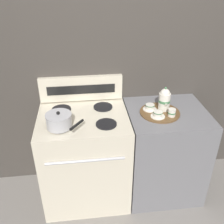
{
  "coord_description": "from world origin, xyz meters",
  "views": [
    {
      "loc": [
        -0.35,
        -1.96,
        2.09
      ],
      "look_at": [
        -0.12,
        -0.08,
        1.0
      ],
      "focal_mm": 42.0,
      "sensor_mm": 36.0,
      "label": 1
    }
  ],
  "objects_px": {
    "teapot": "(165,99)",
    "creamer_jug": "(172,113)",
    "saucepan": "(59,120)",
    "serving_tray": "(160,112)",
    "teacup_right": "(150,107)",
    "stove": "(85,158)",
    "teacup_left": "(158,114)"
  },
  "relations": [
    {
      "from": "serving_tray",
      "to": "teapot",
      "type": "height_order",
      "value": "teapot"
    },
    {
      "from": "saucepan",
      "to": "serving_tray",
      "type": "relative_size",
      "value": 0.85
    },
    {
      "from": "teapot",
      "to": "creamer_jug",
      "type": "bearing_deg",
      "value": -73.4
    },
    {
      "from": "saucepan",
      "to": "teacup_left",
      "type": "distance_m",
      "value": 0.83
    },
    {
      "from": "teacup_left",
      "to": "teacup_right",
      "type": "relative_size",
      "value": 1.0
    },
    {
      "from": "saucepan",
      "to": "teacup_left",
      "type": "xyz_separation_m",
      "value": [
        0.83,
        0.05,
        -0.03
      ]
    },
    {
      "from": "stove",
      "to": "teacup_left",
      "type": "xyz_separation_m",
      "value": [
        0.64,
        -0.1,
        0.49
      ]
    },
    {
      "from": "teacup_right",
      "to": "saucepan",
      "type": "bearing_deg",
      "value": -166.88
    },
    {
      "from": "teacup_right",
      "to": "creamer_jug",
      "type": "distance_m",
      "value": 0.21
    },
    {
      "from": "teacup_left",
      "to": "creamer_jug",
      "type": "bearing_deg",
      "value": -0.75
    },
    {
      "from": "serving_tray",
      "to": "creamer_jug",
      "type": "height_order",
      "value": "creamer_jug"
    },
    {
      "from": "teapot",
      "to": "serving_tray",
      "type": "bearing_deg",
      "value": -139.39
    },
    {
      "from": "stove",
      "to": "teacup_left",
      "type": "height_order",
      "value": "teacup_left"
    },
    {
      "from": "stove",
      "to": "saucepan",
      "type": "xyz_separation_m",
      "value": [
        -0.19,
        -0.15,
        0.53
      ]
    },
    {
      "from": "teacup_left",
      "to": "serving_tray",
      "type": "bearing_deg",
      "value": 62.4
    },
    {
      "from": "stove",
      "to": "teacup_left",
      "type": "bearing_deg",
      "value": -8.52
    },
    {
      "from": "teapot",
      "to": "creamer_jug",
      "type": "relative_size",
      "value": 3.28
    },
    {
      "from": "serving_tray",
      "to": "teapot",
      "type": "distance_m",
      "value": 0.12
    },
    {
      "from": "creamer_jug",
      "to": "teapot",
      "type": "bearing_deg",
      "value": 106.6
    },
    {
      "from": "stove",
      "to": "teapot",
      "type": "relative_size",
      "value": 4.21
    },
    {
      "from": "serving_tray",
      "to": "teacup_left",
      "type": "height_order",
      "value": "teacup_left"
    },
    {
      "from": "stove",
      "to": "creamer_jug",
      "type": "xyz_separation_m",
      "value": [
        0.76,
        -0.1,
        0.5
      ]
    },
    {
      "from": "teapot",
      "to": "stove",
      "type": "bearing_deg",
      "value": -178.38
    },
    {
      "from": "saucepan",
      "to": "teapot",
      "type": "xyz_separation_m",
      "value": [
        0.91,
        0.17,
        0.04
      ]
    },
    {
      "from": "teacup_left",
      "to": "creamer_jug",
      "type": "relative_size",
      "value": 1.84
    },
    {
      "from": "saucepan",
      "to": "teacup_left",
      "type": "height_order",
      "value": "saucepan"
    },
    {
      "from": "teapot",
      "to": "teacup_right",
      "type": "bearing_deg",
      "value": 172.93
    },
    {
      "from": "teacup_right",
      "to": "teapot",
      "type": "bearing_deg",
      "value": -7.07
    },
    {
      "from": "saucepan",
      "to": "serving_tray",
      "type": "height_order",
      "value": "saucepan"
    },
    {
      "from": "stove",
      "to": "teacup_left",
      "type": "distance_m",
      "value": 0.81
    },
    {
      "from": "serving_tray",
      "to": "teacup_left",
      "type": "bearing_deg",
      "value": -117.6
    },
    {
      "from": "saucepan",
      "to": "stove",
      "type": "bearing_deg",
      "value": 38.37
    }
  ]
}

